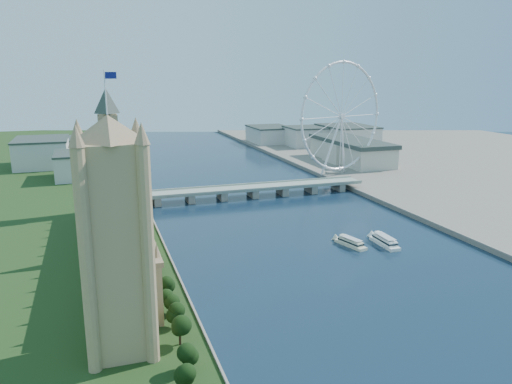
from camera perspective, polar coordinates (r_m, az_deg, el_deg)
name	(u,v)px	position (r m, az deg, el deg)	size (l,w,h in m)	color
ground	(488,371)	(226.63, 24.98, -18.08)	(2000.00, 2000.00, 0.00)	#1A3348
tree_row	(175,324)	(222.23, -9.24, -14.71)	(7.62, 183.62, 20.84)	black
victoria_tower	(115,231)	(200.42, -15.82, -4.30)	(28.16, 28.16, 112.00)	tan
parliament_range	(121,231)	(321.09, -15.19, -4.34)	(24.00, 200.00, 70.00)	tan
big_ben	(109,134)	(417.28, -16.50, 6.36)	(20.02, 20.02, 110.00)	tan
westminster_bridge	(253,190)	(470.91, -0.39, 0.24)	(220.00, 22.00, 9.50)	gray
london_eye	(341,117)	(558.34, 9.74, 8.45)	(113.60, 39.12, 124.30)	silver
county_hall	(350,164)	(658.43, 10.71, 3.20)	(54.00, 144.00, 35.00)	beige
city_skyline	(223,142)	(725.87, -3.78, 5.69)	(505.00, 280.00, 32.00)	beige
tour_boat_near	(350,246)	(345.32, 10.75, -6.08)	(7.15, 28.08, 6.19)	beige
tour_boat_far	(384,245)	(352.29, 14.46, -5.88)	(8.09, 31.56, 6.99)	white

